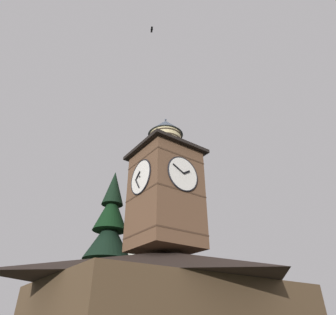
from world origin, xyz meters
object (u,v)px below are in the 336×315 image
at_px(moon, 134,252).
at_px(building_main, 166,301).
at_px(pine_tree_behind, 106,265).
at_px(clock_tower, 165,186).
at_px(flying_bird_high, 152,29).

bearing_deg(moon, building_main, 64.58).
height_order(pine_tree_behind, moon, moon).
relative_size(building_main, pine_tree_behind, 1.17).
height_order(clock_tower, flying_bird_high, flying_bird_high).
xyz_separation_m(pine_tree_behind, flying_bird_high, (1.37, 7.10, 16.20)).
distance_m(building_main, pine_tree_behind, 5.12).
xyz_separation_m(pine_tree_behind, moon, (-15.58, -24.09, 6.69)).
bearing_deg(flying_bird_high, clock_tower, -138.90).
relative_size(clock_tower, flying_bird_high, 20.14).
relative_size(building_main, moon, 6.14).
relative_size(clock_tower, moon, 4.41).
bearing_deg(flying_bird_high, moon, -118.53).
bearing_deg(building_main, moon, -115.42).
bearing_deg(building_main, clock_tower, 37.72).
distance_m(building_main, flying_bird_high, 19.18).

